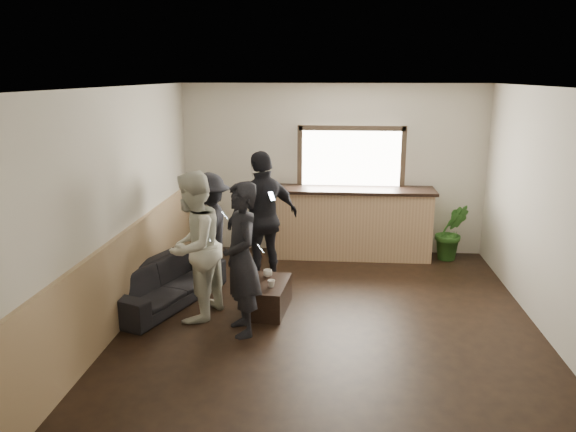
# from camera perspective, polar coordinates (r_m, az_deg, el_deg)

# --- Properties ---
(ground) EXTENTS (5.00, 6.00, 0.01)m
(ground) POSITION_cam_1_polar(r_m,az_deg,el_deg) (6.91, 4.07, -10.98)
(ground) COLOR black
(room_shell) EXTENTS (5.01, 6.01, 2.80)m
(room_shell) POSITION_cam_1_polar(r_m,az_deg,el_deg) (6.47, -2.23, 1.09)
(room_shell) COLOR silver
(room_shell) RESTS_ON ground
(bar_counter) EXTENTS (2.70, 0.68, 2.13)m
(bar_counter) POSITION_cam_1_polar(r_m,az_deg,el_deg) (9.24, 6.29, -0.25)
(bar_counter) COLOR tan
(bar_counter) RESTS_ON ground
(sofa) EXTENTS (1.34, 2.01, 0.55)m
(sofa) POSITION_cam_1_polar(r_m,az_deg,el_deg) (7.59, -12.40, -6.70)
(sofa) COLOR black
(sofa) RESTS_ON ground
(coffee_table) EXTENTS (0.54, 0.87, 0.37)m
(coffee_table) POSITION_cam_1_polar(r_m,az_deg,el_deg) (7.23, -1.99, -8.17)
(coffee_table) COLOR black
(coffee_table) RESTS_ON ground
(cup_a) EXTENTS (0.17, 0.17, 0.09)m
(cup_a) POSITION_cam_1_polar(r_m,az_deg,el_deg) (7.36, -2.08, -5.83)
(cup_a) COLOR silver
(cup_a) RESTS_ON coffee_table
(cup_b) EXTENTS (0.11, 0.11, 0.09)m
(cup_b) POSITION_cam_1_polar(r_m,az_deg,el_deg) (7.01, -1.71, -6.87)
(cup_b) COLOR silver
(cup_b) RESTS_ON coffee_table
(potted_plant) EXTENTS (0.53, 0.44, 0.93)m
(potted_plant) POSITION_cam_1_polar(r_m,az_deg,el_deg) (9.43, 16.26, -1.56)
(potted_plant) COLOR #2D6623
(potted_plant) RESTS_ON ground
(person_a) EXTENTS (0.65, 0.77, 1.79)m
(person_a) POSITION_cam_1_polar(r_m,az_deg,el_deg) (6.41, -4.74, -4.41)
(person_a) COLOR black
(person_a) RESTS_ON ground
(person_b) EXTENTS (0.89, 1.04, 1.83)m
(person_b) POSITION_cam_1_polar(r_m,az_deg,el_deg) (6.87, -9.60, -3.09)
(person_b) COLOR silver
(person_b) RESTS_ON ground
(person_c) EXTENTS (0.71, 1.10, 1.62)m
(person_c) POSITION_cam_1_polar(r_m,az_deg,el_deg) (7.98, -7.96, -1.39)
(person_c) COLOR black
(person_c) RESTS_ON ground
(person_d) EXTENTS (1.17, 1.07, 1.92)m
(person_d) POSITION_cam_1_polar(r_m,az_deg,el_deg) (7.91, -2.51, -0.27)
(person_d) COLOR black
(person_d) RESTS_ON ground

